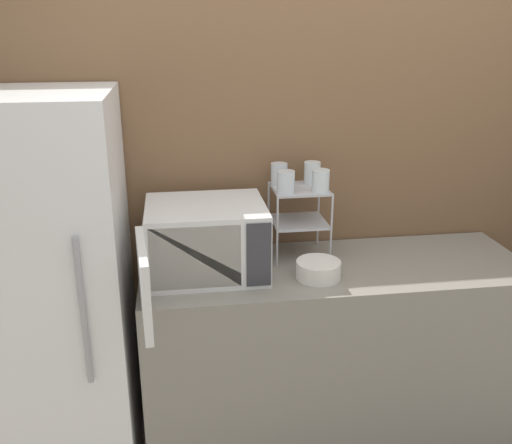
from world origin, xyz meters
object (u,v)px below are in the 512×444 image
Objects in this scene: glass_front_right at (321,181)px; bowl at (318,270)px; refrigerator at (47,296)px; dish_rack at (299,207)px; microwave at (204,241)px; glass_back_right at (312,172)px; glass_back_left at (279,174)px; glass_front_left at (286,182)px.

glass_front_right is 0.41m from bowl.
dish_rack is at bearing 8.43° from refrigerator.
glass_back_right is at bearing 23.49° from microwave.
refrigerator is at bearing -167.12° from glass_back_left.
glass_back_left is 1.18m from refrigerator.
glass_back_left is at bearing 31.33° from microwave.
microwave is 0.48× the size of refrigerator.
glass_front_left is at bearing -136.68° from glass_back_right.
glass_front_left is at bearing -138.71° from dish_rack.
refrigerator reaches higher than glass_front_right.
glass_front_right is at bearing 8.78° from microwave.
glass_back_left reaches higher than microwave.
dish_rack is at bearing -40.48° from glass_back_left.
glass_front_right and glass_back_left have the same top height.
glass_front_left is at bearing -88.20° from glass_back_left.
microwave is 0.63m from glass_back_right.
glass_front_right is 0.51× the size of bowl.
glass_back_left is at bearing -178.31° from glass_back_right.
glass_back_left is at bearing 91.80° from glass_front_left.
bowl is (0.11, -0.21, -0.35)m from glass_front_left.
microwave is 0.52m from bowl.
glass_front_left is 1.00× the size of glass_front_right.
microwave is at bearing -156.51° from glass_back_right.
glass_back_right is 0.51× the size of bowl.
bowl is (-0.05, -0.36, -0.35)m from glass_back_right.
glass_front_right is at bearing 4.53° from refrigerator.
refrigerator is (-1.18, 0.11, -0.09)m from bowl.
microwave is 0.45m from glass_front_left.
glass_front_right is 0.06× the size of refrigerator.
dish_rack is (0.46, 0.16, 0.08)m from microwave.
microwave is 8.36× the size of glass_front_right.
glass_front_left is 1.00× the size of glass_back_left.
refrigerator is at bearing -171.57° from dish_rack.
dish_rack is at bearing 96.20° from bowl.
microwave is 2.50× the size of dish_rack.
refrigerator is at bearing -178.86° from microwave.
glass_back_right is 0.06× the size of refrigerator.
glass_front_left is 0.16m from glass_front_right.
bowl is at bearing -103.74° from glass_front_right.
glass_back_left is (-0.16, -0.00, 0.00)m from glass_back_right.
glass_front_left is (-0.08, -0.07, 0.15)m from dish_rack.
glass_front_left reaches higher than dish_rack.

